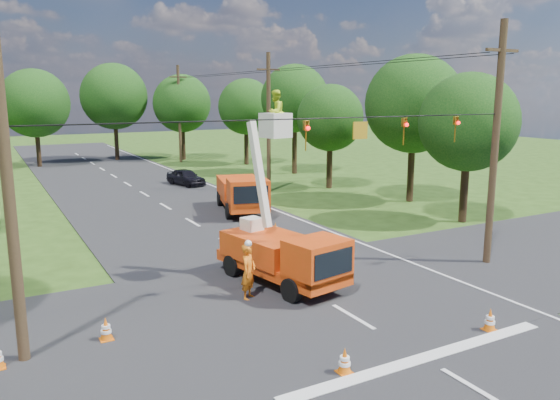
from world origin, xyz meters
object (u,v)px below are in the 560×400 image
traffic_cone_3 (275,229)px  tree_right_b (414,104)px  tree_right_a (469,122)px  tree_right_c (330,118)px  ground_worker (249,272)px  tree_far_a (35,103)px  bucket_truck (283,245)px  traffic_cone_4 (106,329)px  pole_right_mid (269,122)px  distant_car (186,177)px  pole_right_near (495,143)px  traffic_cone_6 (248,208)px  tree_right_d (295,99)px  tree_far_b (114,97)px  tree_right_e (246,107)px  tree_far_c (182,104)px  pole_left (9,197)px  traffic_cone_2 (282,239)px  second_truck (242,193)px  traffic_cone_1 (490,320)px  pole_right_far (179,113)px  traffic_cone_0 (345,361)px

traffic_cone_3 → tree_right_b: (12.31, 3.76, 6.08)m
tree_right_a → tree_right_c: 13.01m
ground_worker → tree_far_a: (-2.79, 41.86, 5.19)m
bucket_truck → tree_far_a: bearing=85.5°
traffic_cone_4 → pole_right_mid: size_ratio=0.07×
traffic_cone_4 → tree_right_c: (20.50, 18.85, 4.95)m
distant_car → pole_right_near: bearing=-94.7°
traffic_cone_6 → tree_right_d: tree_right_d is taller
traffic_cone_4 → pole_right_mid: pole_right_mid is taller
bucket_truck → tree_far_b: size_ratio=0.70×
pole_right_mid → tree_far_b: size_ratio=0.97×
tree_right_e → distant_car: bearing=-135.8°
tree_right_d → tree_far_c: bearing=109.5°
pole_left → tree_right_e: (23.30, 35.00, 1.31)m
tree_right_d → tree_far_b: tree_far_b is taller
traffic_cone_2 → tree_far_b: (0.96, 38.61, 6.45)m
tree_far_a → tree_far_c: size_ratio=1.04×
second_truck → tree_right_d: tree_right_d is taller
traffic_cone_2 → tree_right_a: size_ratio=0.09×
tree_right_c → traffic_cone_2: bearing=-131.5°
traffic_cone_2 → traffic_cone_1: bearing=-84.9°
traffic_cone_4 → tree_far_a: 43.31m
pole_left → bucket_truck: bearing=11.9°
bucket_truck → tree_right_a: size_ratio=0.88×
distant_car → traffic_cone_6: bearing=-106.0°
pole_right_far → tree_far_a: 13.87m
second_truck → traffic_cone_2: 8.04m
second_truck → tree_right_b: size_ratio=0.68×
traffic_cone_2 → tree_right_c: bearing=48.5°
ground_worker → tree_right_c: size_ratio=0.25×
traffic_cone_0 → traffic_cone_4: (-4.97, 4.94, 0.00)m
tree_right_e → pole_right_near: bearing=-98.6°
ground_worker → pole_left: bearing=148.5°
traffic_cone_1 → pole_left: 14.06m
traffic_cone_0 → tree_right_e: (16.13, 39.79, 5.45)m
traffic_cone_1 → traffic_cone_2: (-1.01, 11.19, 0.00)m
second_truck → tree_far_a: (-8.66, 28.78, 4.98)m
distant_car → traffic_cone_1: bearing=-106.5°
traffic_cone_3 → tree_right_e: tree_right_e is taller
second_truck → pole_right_near: (4.84, -14.22, 3.90)m
traffic_cone_0 → traffic_cone_3: size_ratio=1.00×
traffic_cone_2 → pole_right_far: (6.46, 33.61, 4.75)m
bucket_truck → traffic_cone_3: bearing=53.1°
pole_right_near → bucket_truck: bearing=167.8°
traffic_cone_1 → tree_right_e: tree_right_e is taller
traffic_cone_0 → tree_right_b: bearing=44.1°
traffic_cone_3 → traffic_cone_0: bearing=-111.1°
second_truck → tree_right_d: 17.82m
bucket_truck → traffic_cone_0: 7.08m
ground_worker → traffic_cone_2: ground_worker is taller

